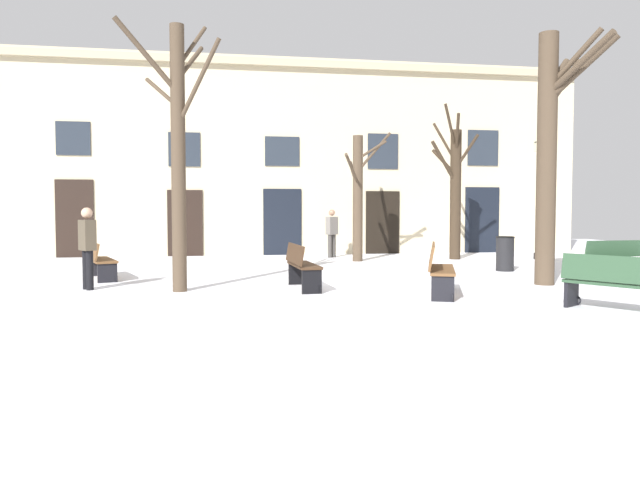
# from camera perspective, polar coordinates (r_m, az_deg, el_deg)

# --- Properties ---
(ground_plane) EXTENTS (34.82, 34.82, 0.00)m
(ground_plane) POSITION_cam_1_polar(r_m,az_deg,el_deg) (12.40, 1.30, -4.36)
(ground_plane) COLOR white
(building_facade) EXTENTS (21.76, 0.60, 6.91)m
(building_facade) POSITION_cam_1_polar(r_m,az_deg,el_deg) (21.06, -3.15, 8.13)
(building_facade) COLOR beige
(building_facade) RESTS_ON ground
(tree_center) EXTENTS (1.14, 2.02, 5.22)m
(tree_center) POSITION_cam_1_polar(r_m,az_deg,el_deg) (13.28, 21.34, 8.27)
(tree_center) COLOR #4C3D2D
(tree_center) RESTS_ON ground
(tree_left_of_center) EXTENTS (1.57, 1.47, 4.83)m
(tree_left_of_center) POSITION_cam_1_polar(r_m,az_deg,el_deg) (19.34, 12.90, 4.88)
(tree_left_of_center) COLOR #382B1E
(tree_left_of_center) RESTS_ON ground
(tree_near_facade) EXTENTS (1.61, 2.50, 3.98)m
(tree_near_facade) POSITION_cam_1_polar(r_m,az_deg,el_deg) (18.15, 3.70, 4.52)
(tree_near_facade) COLOR #4C3D2D
(tree_near_facade) RESTS_ON ground
(tree_right_of_center) EXTENTS (1.95, 2.06, 5.33)m
(tree_right_of_center) POSITION_cam_1_polar(r_m,az_deg,el_deg) (11.73, -13.55, 9.06)
(tree_right_of_center) COLOR #4C3D2D
(tree_right_of_center) RESTS_ON ground
(streetlamp) EXTENTS (0.30, 0.30, 3.87)m
(streetlamp) POSITION_cam_1_polar(r_m,az_deg,el_deg) (20.17, 20.35, 4.97)
(streetlamp) COLOR black
(streetlamp) RESTS_ON ground
(litter_bin) EXTENTS (0.48, 0.48, 0.89)m
(litter_bin) POSITION_cam_1_polar(r_m,az_deg,el_deg) (15.94, 17.44, -1.25)
(litter_bin) COLOR black
(litter_bin) RESTS_ON ground
(bench_back_to_back_right) EXTENTS (0.99, 1.70, 0.85)m
(bench_back_to_back_right) POSITION_cam_1_polar(r_m,az_deg,el_deg) (14.28, -20.55, -1.82)
(bench_back_to_back_right) COLOR brown
(bench_back_to_back_right) RESTS_ON ground
(bench_back_to_back_left) EXTENTS (1.32, 1.70, 0.88)m
(bench_back_to_back_left) POSITION_cam_1_polar(r_m,az_deg,el_deg) (10.07, 27.09, -3.77)
(bench_back_to_back_left) COLOR #2D4C33
(bench_back_to_back_left) RESTS_ON ground
(bench_near_lamp) EXTENTS (0.55, 1.61, 0.90)m
(bench_near_lamp) POSITION_cam_1_polar(r_m,az_deg,el_deg) (11.71, -1.80, -2.46)
(bench_near_lamp) COLOR #3D2819
(bench_near_lamp) RESTS_ON ground
(bench_by_litter_bin) EXTENTS (1.09, 1.92, 0.95)m
(bench_by_litter_bin) POSITION_cam_1_polar(r_m,az_deg,el_deg) (11.17, 11.40, -2.67)
(bench_by_litter_bin) COLOR brown
(bench_by_litter_bin) RESTS_ON ground
(bench_near_center_tree) EXTENTS (1.57, 0.61, 0.89)m
(bench_near_center_tree) POSITION_cam_1_polar(r_m,az_deg,el_deg) (14.88, 26.97, -1.71)
(bench_near_center_tree) COLOR #2D4C33
(bench_near_center_tree) RESTS_ON ground
(person_by_shop_door) EXTENTS (0.39, 0.44, 1.62)m
(person_by_shop_door) POSITION_cam_1_polar(r_m,az_deg,el_deg) (12.45, -21.56, -0.41)
(person_by_shop_door) COLOR black
(person_by_shop_door) RESTS_ON ground
(person_near_bench) EXTENTS (0.44, 0.40, 1.59)m
(person_near_bench) POSITION_cam_1_polar(r_m,az_deg,el_deg) (19.55, 1.15, 0.86)
(person_near_bench) COLOR #403D3A
(person_near_bench) RESTS_ON ground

